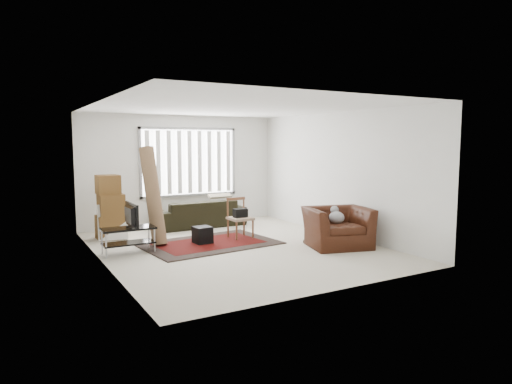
% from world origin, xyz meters
% --- Properties ---
extents(room, '(6.00, 6.02, 2.71)m').
position_xyz_m(room, '(0.03, 0.51, 1.76)').
color(room, beige).
rests_on(room, ground).
extents(persian_rug, '(2.75, 1.98, 0.02)m').
position_xyz_m(persian_rug, '(-0.34, 0.53, 0.01)').
color(persian_rug, black).
rests_on(persian_rug, ground).
extents(tv_stand, '(0.97, 0.44, 0.48)m').
position_xyz_m(tv_stand, '(-1.95, 0.55, 0.35)').
color(tv_stand, black).
rests_on(tv_stand, ground).
extents(tv, '(0.10, 0.78, 0.45)m').
position_xyz_m(tv, '(-1.95, 0.55, 0.71)').
color(tv, black).
rests_on(tv, tv_stand).
extents(subwoofer, '(0.35, 0.35, 0.33)m').
position_xyz_m(subwoofer, '(-0.46, 0.61, 0.19)').
color(subwoofer, black).
rests_on(subwoofer, persian_rug).
extents(moving_boxes, '(0.56, 0.52, 1.35)m').
position_xyz_m(moving_boxes, '(-1.95, 2.05, 0.63)').
color(moving_boxes, brown).
rests_on(moving_boxes, ground).
extents(white_flatpack, '(0.62, 0.31, 0.76)m').
position_xyz_m(white_flatpack, '(-1.94, 1.89, 0.38)').
color(white_flatpack, silver).
rests_on(white_flatpack, ground).
extents(rolled_rug, '(0.43, 0.81, 1.97)m').
position_xyz_m(rolled_rug, '(-1.32, 1.06, 0.98)').
color(rolled_rug, brown).
rests_on(rolled_rug, ground).
extents(sofa, '(2.19, 0.96, 0.84)m').
position_xyz_m(sofa, '(0.24, 2.45, 0.42)').
color(sofa, black).
rests_on(sofa, ground).
extents(side_chair, '(0.47, 0.47, 0.86)m').
position_xyz_m(side_chair, '(0.45, 0.72, 0.48)').
color(side_chair, '#937860').
rests_on(side_chair, ground).
extents(armchair, '(1.43, 1.32, 0.88)m').
position_xyz_m(armchair, '(1.76, -0.92, 0.44)').
color(armchair, '#36160B').
rests_on(armchair, ground).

